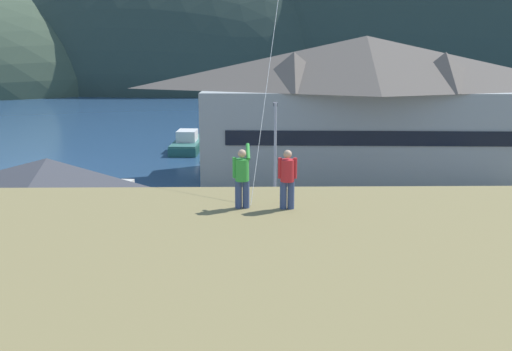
# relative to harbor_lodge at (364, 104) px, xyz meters

# --- Properties ---
(ground_plane) EXTENTS (600.00, 600.00, 0.00)m
(ground_plane) POSITION_rel_harbor_lodge_xyz_m (-8.51, -22.27, -6.00)
(ground_plane) COLOR #66604C
(parking_lot_pad) EXTENTS (40.00, 20.00, 0.10)m
(parking_lot_pad) POSITION_rel_harbor_lodge_xyz_m (-8.51, -17.27, -5.95)
(parking_lot_pad) COLOR slate
(parking_lot_pad) RESTS_ON ground
(bay_water) EXTENTS (360.00, 84.00, 0.03)m
(bay_water) POSITION_rel_harbor_lodge_xyz_m (-8.51, 37.73, -5.98)
(bay_water) COLOR navy
(bay_water) RESTS_ON ground
(far_hill_east_peak) EXTENTS (97.10, 48.32, 68.91)m
(far_hill_east_peak) POSITION_rel_harbor_lodge_xyz_m (-23.32, 95.83, -6.00)
(far_hill_east_peak) COLOR #2D3D33
(far_hill_east_peak) RESTS_ON ground
(far_hill_center_saddle) EXTENTS (113.84, 46.57, 91.60)m
(far_hill_center_saddle) POSITION_rel_harbor_lodge_xyz_m (37.66, 94.60, -6.00)
(far_hill_center_saddle) COLOR #2D3D33
(far_hill_center_saddle) RESTS_ON ground
(harbor_lodge) EXTENTS (27.38, 11.19, 11.31)m
(harbor_lodge) POSITION_rel_harbor_lodge_xyz_m (0.00, 0.00, 0.00)
(harbor_lodge) COLOR #999E99
(harbor_lodge) RESTS_ON ground
(storage_shed_near_lot) EXTENTS (8.51, 5.49, 5.10)m
(storage_shed_near_lot) POSITION_rel_harbor_lodge_xyz_m (-19.36, -17.26, -3.35)
(storage_shed_near_lot) COLOR beige
(storage_shed_near_lot) RESTS_ON ground
(wharf_dock) EXTENTS (3.20, 12.96, 0.70)m
(wharf_dock) POSITION_rel_harbor_lodge_xyz_m (-11.75, 12.14, -5.65)
(wharf_dock) COLOR #70604C
(wharf_dock) RESTS_ON ground
(moored_boat_wharfside) EXTENTS (3.17, 8.62, 2.16)m
(moored_boat_wharfside) POSITION_rel_harbor_lodge_xyz_m (-15.48, 12.40, -5.28)
(moored_boat_wharfside) COLOR #23564C
(moored_boat_wharfside) RESTS_ON ground
(parked_car_front_row_silver) EXTENTS (4.34, 2.34, 1.82)m
(parked_car_front_row_silver) POSITION_rel_harbor_lodge_xyz_m (-0.71, -15.13, -4.93)
(parked_car_front_row_silver) COLOR slate
(parked_car_front_row_silver) RESTS_ON parking_lot_pad
(parked_car_mid_row_far) EXTENTS (4.35, 2.36, 1.82)m
(parked_car_mid_row_far) POSITION_rel_harbor_lodge_xyz_m (-2.35, -21.09, -4.93)
(parked_car_mid_row_far) COLOR silver
(parked_car_mid_row_far) RESTS_ON parking_lot_pad
(parked_car_mid_row_near) EXTENTS (4.28, 2.21, 1.82)m
(parked_car_mid_row_near) POSITION_rel_harbor_lodge_xyz_m (-16.06, -22.06, -4.93)
(parked_car_mid_row_near) COLOR black
(parked_car_mid_row_near) RESTS_ON parking_lot_pad
(parked_car_corner_spot) EXTENTS (4.35, 2.37, 1.82)m
(parked_car_corner_spot) POSITION_rel_harbor_lodge_xyz_m (-12.03, -14.64, -4.93)
(parked_car_corner_spot) COLOR navy
(parked_car_corner_spot) RESTS_ON parking_lot_pad
(parked_car_front_row_red) EXTENTS (4.21, 2.07, 1.82)m
(parked_car_front_row_red) POSITION_rel_harbor_lodge_xyz_m (-6.01, -16.03, -4.93)
(parked_car_front_row_red) COLOR slate
(parked_car_front_row_red) RESTS_ON parking_lot_pad
(parking_light_pole) EXTENTS (0.24, 0.78, 7.16)m
(parking_light_pole) POSITION_rel_harbor_lodge_xyz_m (-7.71, -11.72, -1.78)
(parking_light_pole) COLOR #ADADB2
(parking_light_pole) RESTS_ON parking_lot_pad
(person_kite_flyer) EXTENTS (0.51, 0.67, 1.86)m
(person_kite_flyer) POSITION_rel_harbor_lodge_xyz_m (-9.53, -28.84, 0.87)
(person_kite_flyer) COLOR #384770
(person_kite_flyer) RESTS_ON grassy_hill_foreground
(person_companion) EXTENTS (0.55, 0.40, 1.74)m
(person_companion) POSITION_rel_harbor_lodge_xyz_m (-8.23, -28.95, 0.85)
(person_companion) COLOR #384770
(person_companion) RESTS_ON grassy_hill_foreground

